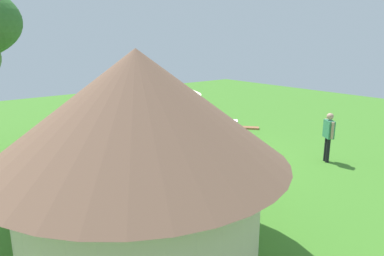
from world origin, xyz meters
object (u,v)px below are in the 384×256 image
at_px(guest_beside_umbrella, 116,118).
at_px(standing_watcher, 329,133).
at_px(thatched_hut, 139,150).
at_px(guest_behind_table, 198,129).
at_px(patio_chair_west_end, 117,136).
at_px(shade_umbrella, 147,83).
at_px(patio_chair_near_hut, 182,139).
at_px(zebra_by_umbrella, 194,116).
at_px(zebra_nearest_camera, 235,141).
at_px(patio_dining_table, 149,134).

distance_m(guest_beside_umbrella, standing_watcher, 8.24).
bearing_deg(thatched_hut, guest_behind_table, -49.41).
height_order(thatched_hut, patio_chair_west_end, thatched_hut).
relative_size(guest_beside_umbrella, standing_watcher, 0.98).
xyz_separation_m(shade_umbrella, guest_beside_umbrella, (1.93, 0.37, -1.60)).
relative_size(patio_chair_near_hut, zebra_by_umbrella, 0.44).
distance_m(zebra_nearest_camera, zebra_by_umbrella, 4.03).
xyz_separation_m(thatched_hut, zebra_by_umbrella, (6.21, -6.36, -1.28)).
height_order(patio_chair_near_hut, standing_watcher, standing_watcher).
height_order(guest_beside_umbrella, guest_behind_table, guest_beside_umbrella).
xyz_separation_m(thatched_hut, guest_behind_table, (4.21, -4.91, -1.24)).
bearing_deg(guest_beside_umbrella, zebra_nearest_camera, 63.44).
bearing_deg(patio_chair_west_end, patio_dining_table, 90.00).
xyz_separation_m(guest_beside_umbrella, guest_behind_table, (-3.46, -1.51, -0.04)).
height_order(guest_beside_umbrella, standing_watcher, standing_watcher).
bearing_deg(patio_dining_table, patio_chair_near_hut, -135.69).
relative_size(patio_chair_near_hut, guest_behind_table, 0.55).
bearing_deg(patio_chair_near_hut, patio_chair_west_end, 88.47).
bearing_deg(patio_dining_table, guest_behind_table, -143.44).
relative_size(patio_dining_table, patio_chair_near_hut, 1.73).
bearing_deg(zebra_by_umbrella, patio_dining_table, -100.76).
bearing_deg(shade_umbrella, guest_behind_table, -143.44).
distance_m(shade_umbrella, zebra_nearest_camera, 3.95).
relative_size(patio_dining_table, standing_watcher, 0.89).
bearing_deg(guest_beside_umbrella, guest_behind_table, 69.91).
bearing_deg(patio_chair_west_end, zebra_nearest_camera, 74.70).
distance_m(shade_umbrella, patio_dining_table, 1.97).
xyz_separation_m(shade_umbrella, zebra_nearest_camera, (-3.34, -1.25, -1.69)).
bearing_deg(zebra_by_umbrella, thatched_hut, -66.58).
bearing_deg(zebra_by_umbrella, shade_umbrella, -100.76).
distance_m(guest_beside_umbrella, zebra_by_umbrella, 3.30).
height_order(thatched_hut, patio_dining_table, thatched_hut).
distance_m(patio_dining_table, patio_chair_near_hut, 1.29).
relative_size(thatched_hut, zebra_nearest_camera, 3.17).
bearing_deg(shade_umbrella, patio_dining_table, -135.00).
bearing_deg(zebra_by_umbrella, zebra_nearest_camera, -40.21).
distance_m(thatched_hut, patio_chair_near_hut, 6.93).
height_order(thatched_hut, standing_watcher, thatched_hut).
relative_size(thatched_hut, guest_beside_umbrella, 3.22).
height_order(patio_chair_west_end, guest_beside_umbrella, guest_beside_umbrella).
bearing_deg(thatched_hut, shade_umbrella, -33.29).
height_order(patio_chair_near_hut, guest_behind_table, guest_behind_table).
height_order(patio_chair_near_hut, zebra_nearest_camera, zebra_nearest_camera).
height_order(shade_umbrella, patio_chair_near_hut, shade_umbrella).
height_order(zebra_nearest_camera, zebra_by_umbrella, zebra_by_umbrella).
distance_m(patio_chair_west_end, standing_watcher, 7.77).
xyz_separation_m(thatched_hut, guest_beside_umbrella, (7.68, -3.40, -1.20)).
relative_size(shade_umbrella, guest_behind_table, 2.42).
relative_size(guest_beside_umbrella, zebra_by_umbrella, 0.84).
relative_size(thatched_hut, patio_chair_west_end, 6.11).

